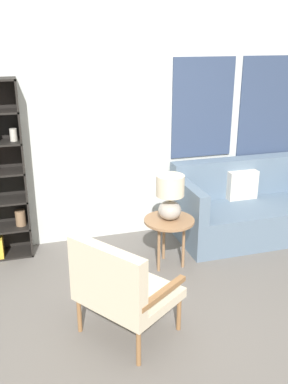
{
  "coord_description": "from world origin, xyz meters",
  "views": [
    {
      "loc": [
        -0.98,
        -2.54,
        2.24
      ],
      "look_at": [
        0.07,
        0.96,
        0.9
      ],
      "focal_mm": 40.0,
      "sensor_mm": 36.0,
      "label": 1
    }
  ],
  "objects_px": {
    "couch": "(245,209)",
    "table_lamp": "(170,195)",
    "side_table": "(169,225)",
    "armchair": "(119,286)"
  },
  "relations": [
    {
      "from": "side_table",
      "to": "table_lamp",
      "type": "xyz_separation_m",
      "value": [
        0.0,
        0.01,
        0.31
      ]
    },
    {
      "from": "armchair",
      "to": "couch",
      "type": "distance_m",
      "value": 2.35
    },
    {
      "from": "table_lamp",
      "to": "armchair",
      "type": "bearing_deg",
      "value": -127.97
    },
    {
      "from": "couch",
      "to": "table_lamp",
      "type": "relative_size",
      "value": 3.59
    },
    {
      "from": "armchair",
      "to": "table_lamp",
      "type": "height_order",
      "value": "table_lamp"
    },
    {
      "from": "armchair",
      "to": "side_table",
      "type": "relative_size",
      "value": 1.74
    },
    {
      "from": "armchair",
      "to": "side_table",
      "type": "bearing_deg",
      "value": 52.03
    },
    {
      "from": "armchair",
      "to": "couch",
      "type": "xyz_separation_m",
      "value": [
        1.87,
        1.41,
        -0.15
      ]
    },
    {
      "from": "couch",
      "to": "side_table",
      "type": "xyz_separation_m",
      "value": [
        -1.12,
        -0.45,
        0.14
      ]
    },
    {
      "from": "couch",
      "to": "table_lamp",
      "type": "xyz_separation_m",
      "value": [
        -1.12,
        -0.45,
        0.45
      ]
    }
  ]
}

